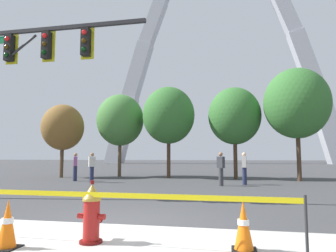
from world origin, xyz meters
TOP-DOWN VIEW (x-y plane):
  - ground_plane at (0.00, 0.00)m, footprint 240.00×240.00m
  - fire_hydrant at (0.05, -1.38)m, footprint 0.46×0.48m
  - caution_tape_barrier at (0.07, -1.49)m, footprint 6.36×0.23m
  - traffic_cone_by_hydrant at (-1.06, -1.92)m, footprint 0.36×0.36m
  - traffic_cone_mid_sidewalk at (2.42, -1.33)m, footprint 0.36×0.36m
  - traffic_signal_gantry at (-4.71, 2.82)m, footprint 6.42×0.44m
  - monument_arch at (-0.00, 56.10)m, footprint 46.93×3.24m
  - tree_far_left at (-8.77, 12.78)m, footprint 2.79×2.79m
  - tree_left_mid at (-5.31, 14.41)m, footprint 3.29×3.29m
  - tree_center_left at (-1.70, 13.76)m, footprint 3.42×3.42m
  - tree_center_right at (2.55, 13.67)m, footprint 3.28×3.28m
  - tree_right_mid at (6.06, 12.64)m, footprint 3.71×3.71m
  - pedestrian_walking_left at (-6.42, 10.23)m, footprint 0.34×0.39m
  - pedestrian_standing_center at (1.79, 8.91)m, footprint 0.39×0.36m
  - pedestrian_walking_right at (-5.06, 9.48)m, footprint 0.39×0.37m
  - pedestrian_near_trees at (2.91, 9.73)m, footprint 0.24×0.36m

SIDE VIEW (x-z plane):
  - ground_plane at x=0.00m, z-range 0.00..0.00m
  - traffic_cone_by_hydrant at x=-1.06m, z-range -0.01..0.72m
  - traffic_cone_mid_sidewalk at x=2.42m, z-range -0.01..0.72m
  - fire_hydrant at x=0.05m, z-range -0.03..0.96m
  - caution_tape_barrier at x=0.07m, z-range 0.18..1.04m
  - pedestrian_walking_left at x=-6.42m, z-range 0.02..1.61m
  - pedestrian_standing_center at x=1.79m, z-range 0.02..1.61m
  - pedestrian_walking_right at x=-5.06m, z-range 0.02..1.61m
  - pedestrian_near_trees at x=2.91m, z-range 0.02..1.61m
  - tree_far_left at x=-8.77m, z-range 0.90..5.78m
  - tree_center_right at x=2.55m, z-range 1.06..6.79m
  - tree_left_mid at x=-5.31m, z-range 1.06..6.81m
  - tree_center_left at x=-1.70m, z-range 1.10..7.08m
  - traffic_signal_gantry at x=-4.71m, z-range 1.27..7.27m
  - tree_right_mid at x=6.06m, z-range 1.20..7.68m
  - monument_arch at x=0.00m, z-range -3.42..46.36m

